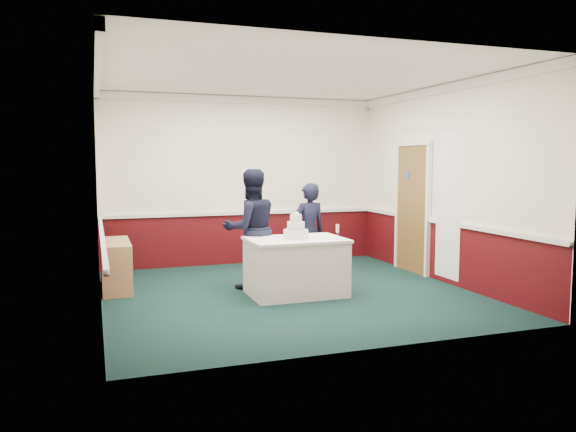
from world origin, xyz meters
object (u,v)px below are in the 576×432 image
object	(u,v)px
sideboard	(116,265)
wedding_cake	(296,230)
cake_knife	(299,240)
person_man	(251,229)
champagne_flute	(338,229)
person_woman	(309,232)
cake_table	(296,266)

from	to	relation	value
sideboard	wedding_cake	distance (m)	2.67
sideboard	cake_knife	distance (m)	2.72
wedding_cake	cake_knife	bearing A→B (deg)	-98.53
cake_knife	person_man	bearing A→B (deg)	122.78
cake_knife	champagne_flute	distance (m)	0.55
champagne_flute	person_woman	world-z (taller)	person_woman
person_man	person_woman	xyz separation A→B (m)	(1.00, 0.25, -0.11)
person_woman	cake_table	bearing A→B (deg)	51.05
sideboard	cake_knife	size ratio (longest dim) A/B	5.45
sideboard	champagne_flute	distance (m)	3.24
sideboard	cake_knife	world-z (taller)	cake_knife
cake_table	wedding_cake	size ratio (longest dim) A/B	3.63
wedding_cake	person_woman	xyz separation A→B (m)	(0.53, 0.88, -0.14)
sideboard	person_woman	size ratio (longest dim) A/B	0.79
cake_table	wedding_cake	distance (m)	0.50
cake_knife	person_man	size ratio (longest dim) A/B	0.13
champagne_flute	person_woman	distance (m)	1.17
champagne_flute	cake_knife	bearing A→B (deg)	171.42
champagne_flute	person_man	xyz separation A→B (m)	(-0.97, 0.91, -0.06)
cake_knife	wedding_cake	bearing A→B (deg)	86.42
sideboard	person_woman	xyz separation A→B (m)	(2.87, -0.29, 0.41)
wedding_cake	champagne_flute	size ratio (longest dim) A/B	1.78
sideboard	person_woman	world-z (taller)	person_woman
cake_knife	champagne_flute	xyz separation A→B (m)	(0.53, -0.08, 0.14)
sideboard	champagne_flute	world-z (taller)	champagne_flute
wedding_cake	cake_knife	distance (m)	0.23
champagne_flute	person_man	bearing A→B (deg)	136.80
cake_table	person_man	world-z (taller)	person_man
cake_knife	person_man	distance (m)	0.94
wedding_cake	champagne_flute	world-z (taller)	wedding_cake
wedding_cake	cake_knife	world-z (taller)	wedding_cake
cake_knife	champagne_flute	size ratio (longest dim) A/B	1.07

